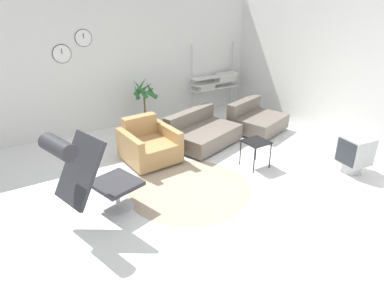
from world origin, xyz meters
TOP-DOWN VIEW (x-y plane):
  - ground_plane at (0.00, 0.00)m, footprint 12.00×12.00m
  - wall_back at (-0.00, 3.17)m, footprint 12.00×0.09m
  - wall_right at (3.45, 0.00)m, footprint 0.06×12.00m
  - round_rug at (-0.15, -0.09)m, footprint 1.94×1.94m
  - lounge_chair at (-1.66, -0.08)m, footprint 1.23×0.87m
  - armchair_red at (-0.25, 1.14)m, footprint 0.93×0.95m
  - couch_low at (0.97, 1.26)m, footprint 1.58×1.32m
  - couch_second at (2.38, 1.24)m, footprint 1.32×1.24m
  - side_table at (1.23, -0.04)m, footprint 0.41×0.41m
  - crt_television at (2.51, -1.07)m, footprint 0.50×0.49m
  - potted_plant at (0.35, 2.59)m, footprint 0.55×0.58m
  - shelf_unit at (2.52, 2.93)m, footprint 1.29×0.28m

SIDE VIEW (x-z plane):
  - ground_plane at x=0.00m, z-range 0.00..0.00m
  - round_rug at x=-0.15m, z-range 0.00..0.01m
  - couch_low at x=0.97m, z-range -0.09..0.55m
  - couch_second at x=2.38m, z-range -0.09..0.55m
  - armchair_red at x=-0.25m, z-range -0.10..0.67m
  - crt_television at x=2.51m, z-range 0.03..0.67m
  - side_table at x=1.23m, z-range 0.18..0.67m
  - potted_plant at x=0.35m, z-range -0.06..1.11m
  - shelf_unit at x=2.52m, z-range -0.08..1.59m
  - lounge_chair at x=-1.66m, z-range 0.12..1.43m
  - wall_right at x=3.45m, z-range 0.00..2.80m
  - wall_back at x=0.00m, z-range 0.00..2.80m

